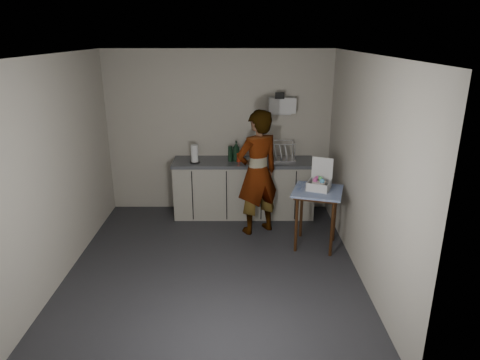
{
  "coord_description": "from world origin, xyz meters",
  "views": [
    {
      "loc": [
        0.32,
        -4.78,
        2.82
      ],
      "look_at": [
        0.34,
        0.45,
        1.02
      ],
      "focal_mm": 32.0,
      "sensor_mm": 36.0,
      "label": 1
    }
  ],
  "objects_px": {
    "side_table": "(317,198)",
    "dark_bottle": "(230,154)",
    "dish_rack": "(281,156)",
    "bakery_box": "(319,183)",
    "soda_can": "(239,157)",
    "paper_towel": "(195,154)",
    "soap_bottle": "(236,151)",
    "standing_man": "(258,173)",
    "kitchen_counter": "(244,189)"
  },
  "relations": [
    {
      "from": "side_table",
      "to": "dark_bottle",
      "type": "height_order",
      "value": "dark_bottle"
    },
    {
      "from": "dish_rack",
      "to": "bakery_box",
      "type": "height_order",
      "value": "bakery_box"
    },
    {
      "from": "soda_can",
      "to": "bakery_box",
      "type": "height_order",
      "value": "bakery_box"
    },
    {
      "from": "dark_bottle",
      "to": "paper_towel",
      "type": "height_order",
      "value": "paper_towel"
    },
    {
      "from": "soap_bottle",
      "to": "bakery_box",
      "type": "relative_size",
      "value": 0.79
    },
    {
      "from": "standing_man",
      "to": "soap_bottle",
      "type": "height_order",
      "value": "standing_man"
    },
    {
      "from": "kitchen_counter",
      "to": "paper_towel",
      "type": "distance_m",
      "value": 0.99
    },
    {
      "from": "paper_towel",
      "to": "bakery_box",
      "type": "bearing_deg",
      "value": -28.55
    },
    {
      "from": "dark_bottle",
      "to": "dish_rack",
      "type": "height_order",
      "value": "dish_rack"
    },
    {
      "from": "dark_bottle",
      "to": "paper_towel",
      "type": "distance_m",
      "value": 0.56
    },
    {
      "from": "dish_rack",
      "to": "dark_bottle",
      "type": "bearing_deg",
      "value": -174.45
    },
    {
      "from": "paper_towel",
      "to": "dark_bottle",
      "type": "bearing_deg",
      "value": 8.11
    },
    {
      "from": "side_table",
      "to": "soap_bottle",
      "type": "distance_m",
      "value": 1.6
    },
    {
      "from": "standing_man",
      "to": "paper_towel",
      "type": "bearing_deg",
      "value": -59.15
    },
    {
      "from": "dish_rack",
      "to": "bakery_box",
      "type": "distance_m",
      "value": 1.19
    },
    {
      "from": "soap_bottle",
      "to": "kitchen_counter",
      "type": "bearing_deg",
      "value": 3.14
    },
    {
      "from": "side_table",
      "to": "paper_towel",
      "type": "height_order",
      "value": "paper_towel"
    },
    {
      "from": "paper_towel",
      "to": "soap_bottle",
      "type": "bearing_deg",
      "value": 8.27
    },
    {
      "from": "paper_towel",
      "to": "dish_rack",
      "type": "distance_m",
      "value": 1.37
    },
    {
      "from": "standing_man",
      "to": "soap_bottle",
      "type": "bearing_deg",
      "value": -93.5
    },
    {
      "from": "standing_man",
      "to": "dish_rack",
      "type": "xyz_separation_m",
      "value": [
        0.4,
        0.7,
        0.06
      ]
    },
    {
      "from": "kitchen_counter",
      "to": "bakery_box",
      "type": "relative_size",
      "value": 5.54
    },
    {
      "from": "soda_can",
      "to": "bakery_box",
      "type": "bearing_deg",
      "value": -43.21
    },
    {
      "from": "kitchen_counter",
      "to": "dish_rack",
      "type": "bearing_deg",
      "value": 5.46
    },
    {
      "from": "standing_man",
      "to": "dark_bottle",
      "type": "distance_m",
      "value": 0.75
    },
    {
      "from": "dark_bottle",
      "to": "bakery_box",
      "type": "height_order",
      "value": "bakery_box"
    },
    {
      "from": "soap_bottle",
      "to": "bakery_box",
      "type": "xyz_separation_m",
      "value": [
        1.12,
        -1.06,
        -0.15
      ]
    },
    {
      "from": "side_table",
      "to": "soda_can",
      "type": "xyz_separation_m",
      "value": [
        -1.06,
        1.07,
        0.26
      ]
    },
    {
      "from": "soap_bottle",
      "to": "soda_can",
      "type": "height_order",
      "value": "soap_bottle"
    },
    {
      "from": "soda_can",
      "to": "dish_rack",
      "type": "bearing_deg",
      "value": 8.54
    },
    {
      "from": "side_table",
      "to": "soap_bottle",
      "type": "xyz_separation_m",
      "value": [
        -1.1,
        1.11,
        0.35
      ]
    },
    {
      "from": "side_table",
      "to": "soap_bottle",
      "type": "bearing_deg",
      "value": 151.03
    },
    {
      "from": "soda_can",
      "to": "soap_bottle",
      "type": "bearing_deg",
      "value": 137.19
    },
    {
      "from": "side_table",
      "to": "soda_can",
      "type": "bearing_deg",
      "value": 150.95
    },
    {
      "from": "dish_rack",
      "to": "bakery_box",
      "type": "xyz_separation_m",
      "value": [
        0.41,
        -1.12,
        -0.06
      ]
    },
    {
      "from": "side_table",
      "to": "standing_man",
      "type": "height_order",
      "value": "standing_man"
    },
    {
      "from": "soda_can",
      "to": "dish_rack",
      "type": "relative_size",
      "value": 0.33
    },
    {
      "from": "side_table",
      "to": "dish_rack",
      "type": "bearing_deg",
      "value": 124.55
    },
    {
      "from": "side_table",
      "to": "paper_towel",
      "type": "distance_m",
      "value": 2.04
    },
    {
      "from": "paper_towel",
      "to": "side_table",
      "type": "bearing_deg",
      "value": -30.13
    },
    {
      "from": "paper_towel",
      "to": "dish_rack",
      "type": "height_order",
      "value": "dish_rack"
    },
    {
      "from": "soap_bottle",
      "to": "dish_rack",
      "type": "bearing_deg",
      "value": 5.07
    },
    {
      "from": "paper_towel",
      "to": "kitchen_counter",
      "type": "bearing_deg",
      "value": 7.47
    },
    {
      "from": "side_table",
      "to": "bakery_box",
      "type": "relative_size",
      "value": 2.04
    },
    {
      "from": "side_table",
      "to": "bakery_box",
      "type": "distance_m",
      "value": 0.2
    },
    {
      "from": "bakery_box",
      "to": "dark_bottle",
      "type": "bearing_deg",
      "value": 162.67
    },
    {
      "from": "dark_bottle",
      "to": "bakery_box",
      "type": "xyz_separation_m",
      "value": [
        1.22,
        -1.04,
        -0.12
      ]
    },
    {
      "from": "dark_bottle",
      "to": "bakery_box",
      "type": "relative_size",
      "value": 0.6
    },
    {
      "from": "dark_bottle",
      "to": "paper_towel",
      "type": "relative_size",
      "value": 0.85
    },
    {
      "from": "kitchen_counter",
      "to": "soap_bottle",
      "type": "distance_m",
      "value": 0.65
    }
  ]
}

